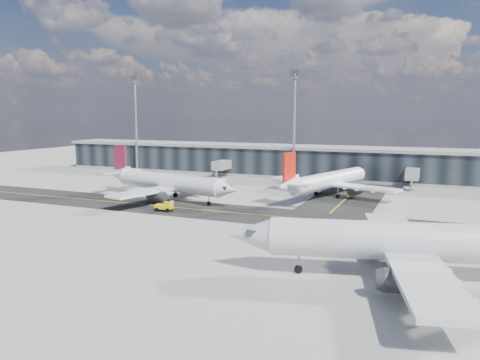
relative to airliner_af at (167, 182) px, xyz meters
The scene contains 9 objects.
ground 19.98m from the airliner_af, 33.94° to the right, with size 300.00×300.00×0.00m, color gray.
taxiway_lanes 20.53m from the airliner_af, ahead, with size 180.00×63.00×0.03m.
terminal_concourse 46.90m from the airliner_af, 69.59° to the left, with size 152.00×19.80×8.80m.
floodlight_masts 42.22m from the airliner_af, 66.22° to the left, with size 102.50×0.70×28.90m.
airliner_af is the anchor object (origin of this frame).
airliner_redtail 34.12m from the airliner_af, 27.61° to the left, with size 29.95×34.73×10.51m.
airliner_near 59.17m from the airliner_af, 31.04° to the right, with size 41.75×35.88×12.48m.
baggage_tug 12.56m from the airliner_af, 59.89° to the right, with size 3.42×1.96×2.06m.
service_van 56.36m from the airliner_af, 35.92° to the left, with size 2.44×5.30×1.47m, color white.
Camera 1 is at (35.17, -71.62, 17.78)m, focal length 35.00 mm.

